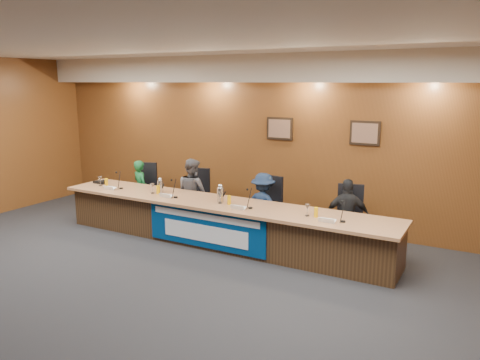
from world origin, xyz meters
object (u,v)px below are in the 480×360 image
object	(u,v)px
office_chair_c	(266,211)
carafe_mid	(221,195)
panelist_a	(141,189)
carafe_left	(160,186)
dais_body	(219,224)
panelist_d	(347,217)
office_chair_a	(144,193)
office_chair_d	(349,223)
speakerphone	(101,182)
banner	(205,229)
office_chair_b	(196,200)
panelist_c	(263,206)
panelist_b	(193,193)

from	to	relation	value
office_chair_c	carafe_mid	world-z (taller)	carafe_mid
panelist_a	carafe_left	bearing A→B (deg)	172.34
dais_body	panelist_d	bearing A→B (deg)	16.72
office_chair_a	office_chair_c	size ratio (longest dim) A/B	1.00
office_chair_d	speakerphone	size ratio (longest dim) A/B	1.50
office_chair_d	banner	bearing A→B (deg)	-163.48
dais_body	office_chair_b	xyz separation A→B (m)	(-0.95, 0.71, 0.13)
dais_body	office_chair_c	world-z (taller)	dais_body
office_chair_b	carafe_left	size ratio (longest dim) A/B	2.20
carafe_left	banner	bearing A→B (deg)	-19.16
carafe_mid	office_chair_a	bearing A→B (deg)	161.82
panelist_c	office_chair_a	world-z (taller)	panelist_c
panelist_d	office_chair_c	xyz separation A→B (m)	(-1.49, 0.10, -0.13)
banner	panelist_a	size ratio (longest dim) A/B	1.88
banner	panelist_d	xyz separation A→B (m)	(2.03, 1.03, 0.23)
panelist_d	carafe_left	world-z (taller)	panelist_d
carafe_left	speakerphone	bearing A→B (deg)	178.42
panelist_a	speakerphone	size ratio (longest dim) A/B	3.65
office_chair_a	carafe_left	distance (m)	1.26
panelist_c	office_chair_a	distance (m)	2.77
panelist_b	panelist_d	world-z (taller)	panelist_b
office_chair_c	carafe_mid	xyz separation A→B (m)	(-0.47, -0.75, 0.39)
speakerphone	office_chair_b	bearing A→B (deg)	19.90
office_chair_a	carafe_mid	xyz separation A→B (m)	(2.30, -0.75, 0.39)
office_chair_a	speakerphone	xyz separation A→B (m)	(-0.53, -0.65, 0.30)
dais_body	office_chair_d	world-z (taller)	dais_body
office_chair_b	speakerphone	world-z (taller)	speakerphone
banner	carafe_left	xyz separation A→B (m)	(-1.24, 0.43, 0.48)
speakerphone	office_chair_a	bearing A→B (deg)	50.99
panelist_b	panelist_c	bearing A→B (deg)	-160.99
office_chair_d	speakerphone	bearing A→B (deg)	175.31
office_chair_a	office_chair_d	world-z (taller)	same
office_chair_c	speakerphone	size ratio (longest dim) A/B	1.50
panelist_b	carafe_left	bearing A→B (deg)	83.05
banner	office_chair_d	distance (m)	2.33
panelist_a	office_chair_a	size ratio (longest dim) A/B	2.44
speakerphone	dais_body	bearing A→B (deg)	-1.20
panelist_b	office_chair_c	xyz separation A→B (m)	(1.49, 0.10, -0.17)
office_chair_a	office_chair_c	bearing A→B (deg)	-21.11
dais_body	panelist_a	world-z (taller)	panelist_a
office_chair_a	speakerphone	world-z (taller)	speakerphone
office_chair_a	office_chair_b	world-z (taller)	same
panelist_b	office_chair_d	bearing A→B (deg)	-159.07
dais_body	office_chair_a	size ratio (longest dim) A/B	12.50
banner	office_chair_d	size ratio (longest dim) A/B	4.58
office_chair_a	banner	bearing A→B (deg)	-47.94
panelist_a	carafe_left	distance (m)	1.18
panelist_a	office_chair_a	bearing A→B (deg)	-66.56
carafe_mid	speakerphone	distance (m)	2.83
carafe_left	dais_body	bearing A→B (deg)	-0.73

